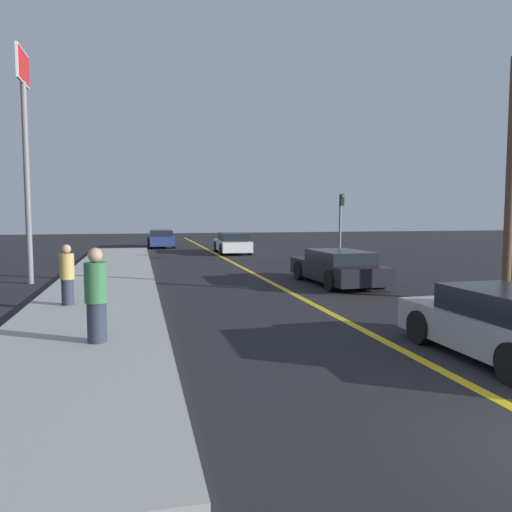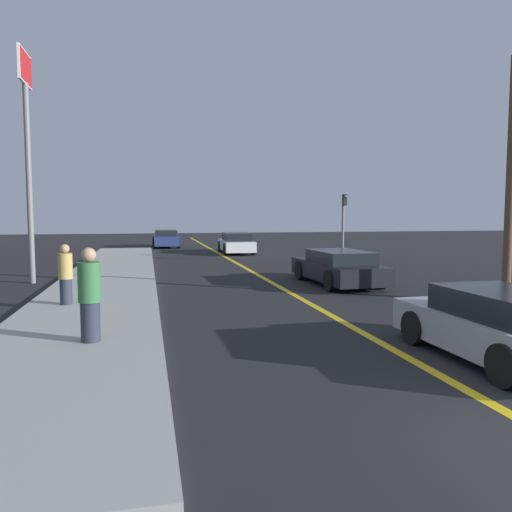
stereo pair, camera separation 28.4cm
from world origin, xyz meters
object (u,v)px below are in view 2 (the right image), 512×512
car_far_distant (236,243)px  pedestrian_mid_group (66,275)px  roadside_sign (27,119)px  car_near_right_lane (498,326)px  car_parked_left_lot (166,239)px  pedestrian_near_curb (90,295)px  car_ahead_center (338,267)px  utility_pole (511,181)px  traffic_light (343,221)px

car_far_distant → pedestrian_mid_group: bearing=-111.4°
pedestrian_mid_group → roadside_sign: size_ratio=0.19×
car_near_right_lane → car_parked_left_lot: 30.35m
pedestrian_near_curb → roadside_sign: bearing=107.4°
car_ahead_center → utility_pole: bearing=-55.4°
car_ahead_center → pedestrian_mid_group: bearing=-163.4°
roadside_sign → utility_pole: roadside_sign is taller
car_ahead_center → traffic_light: size_ratio=1.39×
car_near_right_lane → car_far_distant: car_far_distant is taller
pedestrian_mid_group → traffic_light: traffic_light is taller
car_near_right_lane → roadside_sign: 16.13m
car_parked_left_lot → roadside_sign: size_ratio=0.53×
pedestrian_mid_group → utility_pole: size_ratio=0.23×
roadside_sign → pedestrian_mid_group: bearing=-70.4°
car_parked_left_lot → roadside_sign: 19.72m
car_near_right_lane → car_ahead_center: bearing=84.6°
car_near_right_lane → roadside_sign: bearing=129.1°
car_far_distant → utility_pole: (4.32, -18.70, 2.72)m
traffic_light → utility_pole: utility_pole is taller
car_near_right_lane → car_ahead_center: size_ratio=0.83×
traffic_light → roadside_sign: size_ratio=0.42×
pedestrian_near_curb → traffic_light: (10.39, 13.45, 1.14)m
car_near_right_lane → car_far_distant: bearing=90.1°
pedestrian_mid_group → roadside_sign: 7.58m
pedestrian_near_curb → pedestrian_mid_group: 4.18m
car_ahead_center → traffic_light: bearing=64.5°
pedestrian_mid_group → utility_pole: bearing=-7.2°
car_parked_left_lot → utility_pole: (8.43, -25.26, 2.72)m
car_near_right_lane → car_ahead_center: car_near_right_lane is taller
car_near_right_lane → roadside_sign: (-9.77, 11.75, 5.16)m
traffic_light → utility_pole: 10.96m
car_near_right_lane → traffic_light: traffic_light is taller
car_far_distant → traffic_light: (3.92, -7.82, 1.50)m
car_parked_left_lot → car_ahead_center: bearing=-76.7°
pedestrian_near_curb → roadside_sign: 11.08m
car_near_right_lane → utility_pole: size_ratio=0.59×
car_parked_left_lot → pedestrian_mid_group: size_ratio=2.76×
car_near_right_lane → pedestrian_near_curb: bearing=161.3°
car_far_distant → pedestrian_mid_group: size_ratio=3.06×
car_near_right_lane → utility_pole: bearing=49.3°
pedestrian_near_curb → utility_pole: utility_pole is taller
car_parked_left_lot → traffic_light: size_ratio=1.26×
roadside_sign → pedestrian_near_curb: bearing=-72.6°
car_far_distant → utility_pole: bearing=-74.9°
car_near_right_lane → pedestrian_mid_group: size_ratio=2.54×
car_ahead_center → car_near_right_lane: bearing=-96.7°
pedestrian_near_curb → car_far_distant: bearing=73.1°
car_ahead_center → pedestrian_near_curb: size_ratio=2.75×
car_near_right_lane → traffic_light: (3.60, 15.65, 1.54)m
traffic_light → car_parked_left_lot: bearing=119.2°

